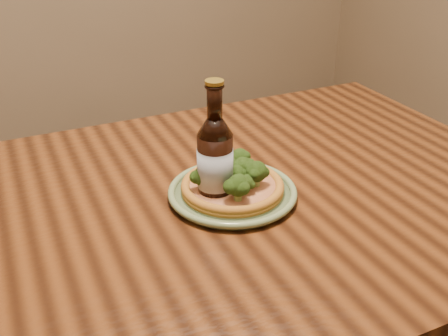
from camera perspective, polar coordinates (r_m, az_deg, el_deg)
name	(u,v)px	position (r m, az deg, el deg)	size (l,w,h in m)	color
table	(162,249)	(1.05, -6.79, -8.79)	(1.60, 0.90, 0.75)	#4B2610
plate	(232,192)	(1.03, 0.92, -2.66)	(0.25, 0.25, 0.02)	#687F57
pizza	(232,182)	(1.02, 0.92, -1.55)	(0.20, 0.20, 0.07)	#9E6823
beer_bottle	(215,160)	(0.97, -0.98, 0.83)	(0.07, 0.07, 0.25)	black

